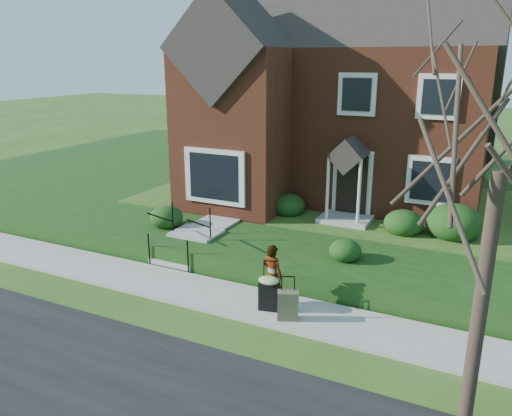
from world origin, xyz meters
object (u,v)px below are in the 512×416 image
Objects in this scene: suitcase_olive at (288,305)px; tree_verge at (504,143)px; woman at (272,275)px; suitcase_black at (269,291)px; front_steps at (188,243)px.

tree_verge reaches higher than suitcase_olive.
woman is 0.39m from suitcase_black.
suitcase_olive is 5.85m from tree_verge.
woman reaches higher than suitcase_olive.
tree_verge is (3.80, -1.69, 4.11)m from suitcase_olive.
tree_verge reaches higher than woman.
woman is at bearing 117.58° from suitcase_olive.
suitcase_olive is at bearing -28.44° from front_steps.
front_steps is 0.31× the size of tree_verge.
suitcase_olive is at bearing 153.15° from woman.
suitcase_black is at bearing 156.32° from tree_verge.
woman is at bearing 153.63° from tree_verge.
suitcase_black is (0.03, -0.27, -0.29)m from woman.
front_steps reaches higher than suitcase_black.
tree_verge is at bearing -26.33° from front_steps.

